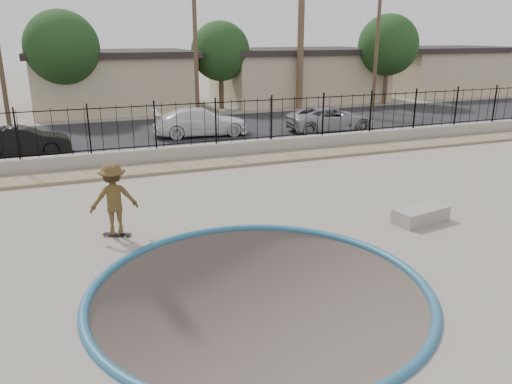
{
  "coord_description": "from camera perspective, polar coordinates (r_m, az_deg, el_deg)",
  "views": [
    {
      "loc": [
        -3.33,
        -9.42,
        5.0
      ],
      "look_at": [
        1.08,
        2.0,
        1.1
      ],
      "focal_mm": 35.0,
      "sensor_mm": 36.0,
      "label": 1
    }
  ],
  "objects": [
    {
      "name": "street",
      "position": [
        27.09,
        -13.78,
        6.58
      ],
      "size": [
        90.0,
        8.0,
        0.04
      ],
      "primitive_type": "cube",
      "color": "black",
      "rests_on": "ground"
    },
    {
      "name": "house_east_far",
      "position": [
        47.75,
        20.5,
        12.97
      ],
      "size": [
        11.6,
        8.6,
        3.9
      ],
      "color": "tan",
      "rests_on": "ground"
    },
    {
      "name": "house_east",
      "position": [
        39.99,
        4.76,
        13.28
      ],
      "size": [
        12.6,
        8.6,
        3.9
      ],
      "color": "tan",
      "rests_on": "ground"
    },
    {
      "name": "skater",
      "position": [
        13.1,
        -15.92,
        -1.14
      ],
      "size": [
        1.19,
        0.69,
        1.85
      ],
      "primitive_type": "imported",
      "rotation": [
        0.0,
        0.0,
        3.14
      ],
      "color": "brown",
      "rests_on": "ground"
    },
    {
      "name": "house_center",
      "position": [
        36.2,
        -16.13,
        12.22
      ],
      "size": [
        10.6,
        8.6,
        3.9
      ],
      "color": "tan",
      "rests_on": "ground"
    },
    {
      "name": "street_tree_mid",
      "position": [
        35.0,
        -4.08,
        15.74
      ],
      "size": [
        3.96,
        3.96,
        5.83
      ],
      "color": "#473323",
      "rests_on": "ground"
    },
    {
      "name": "car_d",
      "position": [
        26.88,
        8.54,
        8.27
      ],
      "size": [
        4.79,
        2.35,
        1.31
      ],
      "primitive_type": "imported",
      "rotation": [
        0.0,
        0.0,
        1.53
      ],
      "color": "#92939A",
      "rests_on": "street"
    },
    {
      "name": "street_tree_right",
      "position": [
        38.55,
        14.88,
        15.92
      ],
      "size": [
        4.32,
        4.32,
        6.36
      ],
      "color": "#473323",
      "rests_on": "ground"
    },
    {
      "name": "ground",
      "position": [
        22.52,
        -11.82,
        1.59
      ],
      "size": [
        120.0,
        120.0,
        2.2
      ],
      "primitive_type": "cube",
      "color": "gray",
      "rests_on": "ground"
    },
    {
      "name": "skateboard",
      "position": [
        13.4,
        -15.61,
        -4.67
      ],
      "size": [
        0.73,
        0.46,
        0.06
      ],
      "rotation": [
        0.0,
        0.0,
        -0.43
      ],
      "color": "black",
      "rests_on": "ground"
    },
    {
      "name": "utility_pole_right",
      "position": [
        34.37,
        13.7,
        16.71
      ],
      "size": [
        1.7,
        0.24,
        9.0
      ],
      "color": "#473323",
      "rests_on": "ground"
    },
    {
      "name": "bowl_pit",
      "position": [
        10.34,
        0.41,
        -11.22
      ],
      "size": [
        6.84,
        6.84,
        1.8
      ],
      "primitive_type": null,
      "color": "#463C35",
      "rests_on": "ground"
    },
    {
      "name": "car_b",
      "position": [
        23.29,
        -25.13,
        5.28
      ],
      "size": [
        3.82,
        1.4,
        1.25
      ],
      "primitive_type": "imported",
      "rotation": [
        0.0,
        0.0,
        1.59
      ],
      "color": "black",
      "rests_on": "street"
    },
    {
      "name": "concrete_ledge",
      "position": [
        14.56,
        18.3,
        -2.49
      ],
      "size": [
        1.7,
        0.96,
        0.4
      ],
      "primitive_type": "cube",
      "rotation": [
        0.0,
        0.0,
        0.17
      ],
      "color": "gray",
      "rests_on": "ground"
    },
    {
      "name": "fence",
      "position": [
        20.3,
        -11.45,
        7.41
      ],
      "size": [
        40.0,
        0.04,
        1.8
      ],
      "color": "black",
      "rests_on": "retaining_wall"
    },
    {
      "name": "street_tree_left",
      "position": [
        32.43,
        -21.29,
        15.1
      ],
      "size": [
        4.32,
        4.32,
        6.36
      ],
      "color": "#473323",
      "rests_on": "ground"
    },
    {
      "name": "coping_ring",
      "position": [
        10.34,
        0.41,
        -11.22
      ],
      "size": [
        7.04,
        7.04,
        0.2
      ],
      "primitive_type": "torus",
      "color": "#255C7A",
      "rests_on": "ground"
    },
    {
      "name": "rock_strip",
      "position": [
        19.55,
        -10.63,
        2.73
      ],
      "size": [
        42.0,
        1.6,
        0.11
      ],
      "primitive_type": "cube",
      "color": "#9B8765",
      "rests_on": "ground"
    },
    {
      "name": "car_c",
      "position": [
        25.61,
        -6.32,
        7.98
      ],
      "size": [
        4.92,
        2.31,
        1.39
      ],
      "primitive_type": "imported",
      "rotation": [
        0.0,
        0.0,
        1.49
      ],
      "color": "white",
      "rests_on": "street"
    },
    {
      "name": "retaining_wall",
      "position": [
        20.54,
        -11.25,
        4.12
      ],
      "size": [
        42.0,
        0.45,
        0.6
      ],
      "primitive_type": "cube",
      "color": "gray",
      "rests_on": "ground"
    },
    {
      "name": "utility_pole_mid",
      "position": [
        29.35,
        -6.97,
        17.48
      ],
      "size": [
        1.7,
        0.24,
        9.5
      ],
      "color": "#473323",
      "rests_on": "ground"
    }
  ]
}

